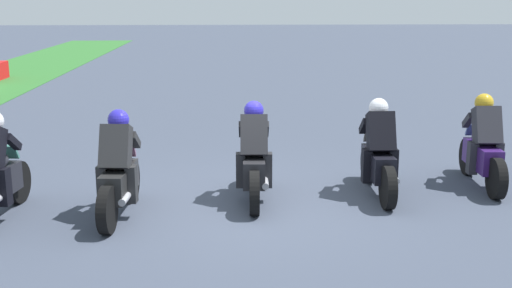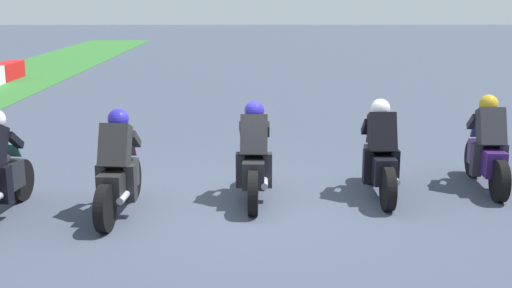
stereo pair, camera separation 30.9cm
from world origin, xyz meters
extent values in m
plane|color=#3B4353|center=(0.00, 0.00, 0.00)|extent=(120.00, 120.00, 0.00)
cube|color=red|center=(14.66, 8.95, 0.32)|extent=(2.05, 0.60, 0.64)
cylinder|color=black|center=(1.50, -3.79, 0.32)|extent=(0.65, 0.18, 0.64)
cylinder|color=black|center=(0.10, -3.71, 0.32)|extent=(0.65, 0.18, 0.64)
cube|color=#361A5F|center=(0.80, -3.75, 0.50)|extent=(1.12, 0.38, 0.40)
ellipsoid|color=#361A5F|center=(0.90, -3.75, 0.80)|extent=(0.50, 0.33, 0.24)
cube|color=red|center=(0.29, -3.72, 0.52)|extent=(0.07, 0.16, 0.08)
cylinder|color=#A5A5AD|center=(0.44, -3.89, 0.37)|extent=(0.43, 0.12, 0.10)
cube|color=#26262C|center=(0.70, -3.74, 1.02)|extent=(0.51, 0.43, 0.66)
sphere|color=gold|center=(0.92, -3.76, 1.36)|extent=(0.32, 0.32, 0.30)
cube|color=#455890|center=(1.30, -3.78, 0.84)|extent=(0.17, 0.27, 0.23)
cube|color=#26262C|center=(0.69, -3.54, 0.50)|extent=(0.19, 0.15, 0.52)
cube|color=#26262C|center=(0.67, -3.94, 0.50)|extent=(0.19, 0.15, 0.52)
cube|color=#26262C|center=(1.09, -3.58, 1.04)|extent=(0.39, 0.12, 0.31)
cube|color=#26262C|center=(1.07, -3.94, 1.04)|extent=(0.39, 0.12, 0.31)
cylinder|color=black|center=(1.10, -1.95, 0.32)|extent=(0.64, 0.15, 0.64)
cylinder|color=black|center=(-0.30, -1.93, 0.32)|extent=(0.64, 0.15, 0.64)
cube|color=black|center=(0.40, -1.94, 0.50)|extent=(1.10, 0.33, 0.40)
ellipsoid|color=black|center=(0.50, -1.94, 0.80)|extent=(0.48, 0.30, 0.24)
cube|color=red|center=(-0.11, -1.94, 0.52)|extent=(0.06, 0.16, 0.08)
cylinder|color=#A5A5AD|center=(0.05, -2.10, 0.37)|extent=(0.42, 0.10, 0.10)
cube|color=black|center=(0.30, -1.94, 1.02)|extent=(0.49, 0.40, 0.66)
sphere|color=silver|center=(0.52, -1.94, 1.36)|extent=(0.30, 0.30, 0.30)
cube|color=gray|center=(0.90, -1.95, 0.84)|extent=(0.16, 0.26, 0.23)
cube|color=black|center=(0.29, -1.74, 0.50)|extent=(0.18, 0.14, 0.52)
cube|color=black|center=(0.28, -2.14, 0.50)|extent=(0.18, 0.14, 0.52)
cube|color=black|center=(0.69, -1.76, 1.04)|extent=(0.39, 0.10, 0.31)
cube|color=black|center=(0.68, -2.12, 1.04)|extent=(0.39, 0.10, 0.31)
cylinder|color=black|center=(0.93, -0.03, 0.32)|extent=(0.64, 0.16, 0.64)
cylinder|color=black|center=(-0.47, 0.02, 0.32)|extent=(0.64, 0.16, 0.64)
cube|color=#232326|center=(0.23, 0.00, 0.50)|extent=(1.11, 0.35, 0.40)
ellipsoid|color=#232326|center=(0.33, -0.01, 0.80)|extent=(0.49, 0.32, 0.24)
cube|color=red|center=(-0.28, 0.01, 0.52)|extent=(0.07, 0.16, 0.08)
cylinder|color=#A5A5AD|center=(-0.12, -0.15, 0.37)|extent=(0.42, 0.11, 0.10)
cube|color=black|center=(0.13, 0.00, 1.02)|extent=(0.50, 0.42, 0.66)
sphere|color=#2A24B1|center=(0.35, -0.01, 1.36)|extent=(0.31, 0.31, 0.30)
cube|color=#557F62|center=(0.73, -0.02, 0.84)|extent=(0.16, 0.26, 0.23)
cube|color=black|center=(0.12, 0.20, 0.50)|extent=(0.18, 0.15, 0.52)
cube|color=black|center=(0.11, -0.20, 0.50)|extent=(0.18, 0.15, 0.52)
cube|color=black|center=(0.52, 0.17, 1.04)|extent=(0.39, 0.11, 0.31)
cube|color=black|center=(0.51, -0.19, 1.04)|extent=(0.39, 0.11, 0.31)
cylinder|color=black|center=(0.28, 1.86, 0.32)|extent=(0.65, 0.19, 0.64)
cylinder|color=black|center=(-1.12, 1.97, 0.32)|extent=(0.65, 0.19, 0.64)
cube|color=#242424|center=(-0.42, 1.92, 0.50)|extent=(1.12, 0.40, 0.40)
ellipsoid|color=#242424|center=(-0.32, 1.91, 0.80)|extent=(0.50, 0.34, 0.24)
cube|color=red|center=(-0.93, 1.96, 0.52)|extent=(0.07, 0.16, 0.08)
cylinder|color=#A5A5AD|center=(-0.78, 1.79, 0.37)|extent=(0.43, 0.13, 0.10)
cube|color=#262627|center=(-0.52, 1.93, 1.02)|extent=(0.51, 0.44, 0.66)
sphere|color=#2A24B1|center=(-0.30, 1.91, 1.36)|extent=(0.32, 0.32, 0.30)
cube|color=#7E4D68|center=(0.08, 1.88, 0.84)|extent=(0.17, 0.27, 0.23)
cube|color=#262627|center=(-0.52, 2.13, 0.50)|extent=(0.19, 0.15, 0.52)
cube|color=#262627|center=(-0.55, 1.73, 0.50)|extent=(0.19, 0.15, 0.52)
cube|color=#262627|center=(-0.13, 2.08, 1.04)|extent=(0.39, 0.13, 0.31)
cube|color=#262627|center=(-0.15, 1.72, 1.04)|extent=(0.39, 0.13, 0.31)
cylinder|color=black|center=(0.23, 3.54, 0.32)|extent=(0.65, 0.22, 0.64)
cube|color=#3E7D72|center=(0.03, 3.57, 0.84)|extent=(0.19, 0.28, 0.23)
cube|color=black|center=(-0.61, 3.45, 0.50)|extent=(0.20, 0.16, 0.52)
cube|color=black|center=(-0.21, 3.42, 1.04)|extent=(0.39, 0.15, 0.31)
camera|label=1|loc=(-9.21, 0.39, 3.05)|focal=45.37mm
camera|label=2|loc=(-9.22, 0.09, 3.05)|focal=45.37mm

